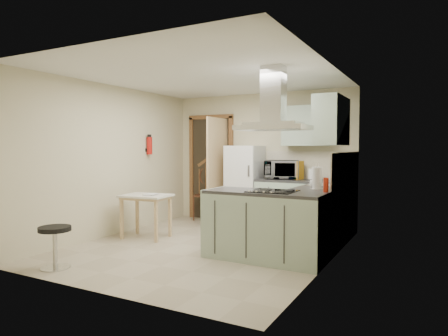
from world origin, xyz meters
The scene contains 28 objects.
floor centered at (0.00, 0.00, 0.00)m, with size 4.20×4.20×0.00m, color tan.
ceiling centered at (0.00, 0.00, 2.50)m, with size 4.20×4.20×0.00m, color silver.
back_wall centered at (0.00, 2.10, 1.25)m, with size 3.60×3.60×0.00m, color beige.
left_wall centered at (-1.80, 0.00, 1.25)m, with size 4.20×4.20×0.00m, color beige.
right_wall centered at (1.80, 0.00, 1.25)m, with size 4.20×4.20×0.00m, color beige.
doorway centered at (-1.10, 2.07, 1.05)m, with size 1.10×0.12×2.10m, color brown.
fridge centered at (-0.20, 1.80, 0.75)m, with size 0.60×0.60×1.50m, color white.
counter_back centered at (0.66, 1.80, 0.45)m, with size 1.08×0.60×0.90m, color #9EB2A0.
counter_right centered at (1.50, 1.12, 0.45)m, with size 0.60×1.95×0.90m, color #9EB2A0.
splashback centered at (0.96, 2.09, 1.15)m, with size 1.68×0.02×0.50m, color beige.
wall_cabinet_back centered at (0.95, 1.93, 1.85)m, with size 0.85×0.35×0.70m, color #9EB2A0.
wall_cabinet_right centered at (1.62, 0.85, 1.85)m, with size 0.35×0.90×0.70m, color #9EB2A0.
peninsula centered at (1.02, -0.18, 0.45)m, with size 1.55×0.65×0.90m, color #9EB2A0.
hob centered at (1.12, -0.18, 0.91)m, with size 0.58×0.50×0.01m, color black.
extractor_hood centered at (1.12, -0.18, 1.72)m, with size 0.90×0.55×0.10m, color silver.
sink centered at (1.50, 0.95, 0.91)m, with size 0.45×0.40×0.01m, color silver.
fire_extinguisher centered at (-1.74, 0.90, 1.50)m, with size 0.10×0.10×0.32m, color #B2140F.
drop_leaf_table centered at (-1.16, 0.07, 0.35)m, with size 0.75×0.56×0.70m, color tan.
bentwood_chair centered at (-1.17, 1.94, 0.49)m, with size 0.44×0.44×0.99m, color #4D3519.
stool centered at (-1.08, -1.74, 0.26)m, with size 0.38×0.38×0.52m, color black.
microwave centered at (0.51, 1.85, 1.07)m, with size 0.61×0.41×0.34m, color black.
kettle centered at (1.09, 1.82, 1.01)m, with size 0.15×0.15×0.22m, color white.
cereal_box centered at (0.82, 1.85, 1.07)m, with size 0.09×0.22×0.33m, color orange.
soap_bottle centered at (1.56, 1.24, 0.98)m, with size 0.07×0.08×0.16m, color silver.
paper_towel centered at (1.56, 0.33, 1.06)m, with size 0.12×0.12×0.31m, color silver.
cup centered at (1.45, 0.60, 0.95)m, with size 0.13×0.13×0.10m, color white.
red_bottle centered at (1.75, 0.06, 0.99)m, with size 0.06×0.06×0.19m, color red.
book centered at (-1.16, 0.07, 0.76)m, with size 0.18×0.25×0.11m, color #A6374C.
Camera 1 is at (2.99, -4.99, 1.46)m, focal length 32.00 mm.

